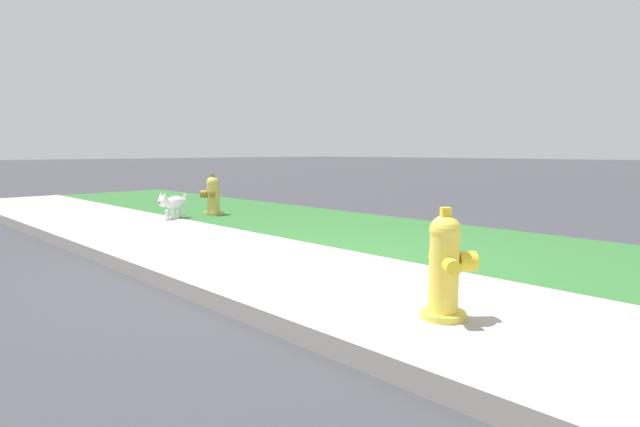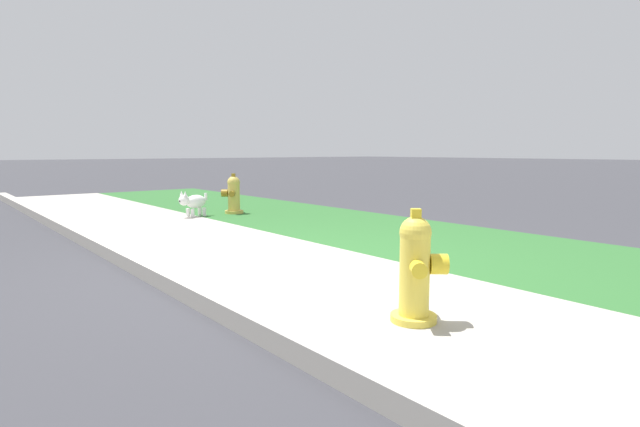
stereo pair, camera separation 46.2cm
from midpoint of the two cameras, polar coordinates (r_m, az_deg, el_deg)
ground_plane at (r=4.30m, az=-1.19°, el=-6.30°), size 120.00×120.00×0.00m
sidewalk_pavement at (r=4.30m, az=-1.19°, el=-6.24°), size 18.00×1.85×0.01m
grass_verge at (r=5.84m, az=15.63°, el=-2.94°), size 18.00×2.43×0.01m
street_curb at (r=3.78m, az=-13.40°, el=-7.49°), size 18.00×0.16×0.12m
fire_hydrant_by_grass_verge at (r=3.00m, az=15.29°, el=-6.21°), size 0.33×0.33×0.67m
fire_hydrant_near_corner at (r=8.07m, az=-8.26°, el=2.14°), size 0.34×0.34×0.65m
small_white_dog at (r=7.74m, az=-12.63°, el=1.29°), size 0.27×0.51×0.41m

